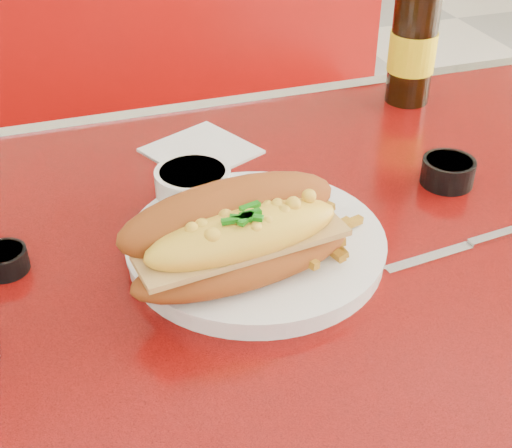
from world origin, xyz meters
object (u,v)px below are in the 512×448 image
object	(u,v)px
diner_table	(295,345)
sauce_cup_left	(4,260)
fork	(241,259)
mac_hoagie	(238,236)
sauce_cup_right	(448,171)
knife	(464,246)
booth_bench_far	(170,220)
beer_bottle	(414,35)
dinner_plate	(256,245)
gravy_ramekin	(193,188)

from	to	relation	value
diner_table	sauce_cup_left	size ratio (longest dim) A/B	22.08
fork	mac_hoagie	bearing A→B (deg)	170.20
diner_table	sauce_cup_right	distance (m)	0.30
mac_hoagie	knife	xyz separation A→B (m)	(0.27, -0.02, -0.06)
sauce_cup_left	sauce_cup_right	distance (m)	0.56
booth_bench_far	beer_bottle	distance (m)	0.83
dinner_plate	fork	world-z (taller)	same
dinner_plate	knife	size ratio (longest dim) A/B	1.98
dinner_plate	mac_hoagie	distance (m)	0.08
beer_bottle	dinner_plate	bearing A→B (deg)	-138.91
diner_table	mac_hoagie	world-z (taller)	mac_hoagie
booth_bench_far	beer_bottle	xyz separation A→B (m)	(0.31, -0.50, 0.59)
mac_hoagie	gravy_ramekin	distance (m)	0.17
booth_bench_far	sauce_cup_right	xyz separation A→B (m)	(0.23, -0.75, 0.50)
dinner_plate	sauce_cup_left	size ratio (longest dim) A/B	6.38
sauce_cup_left	beer_bottle	size ratio (longest dim) A/B	0.19
sauce_cup_right	knife	distance (m)	0.15
booth_bench_far	mac_hoagie	size ratio (longest dim) A/B	4.71
gravy_ramekin	sauce_cup_left	distance (m)	0.24
diner_table	gravy_ramekin	size ratio (longest dim) A/B	10.47
booth_bench_far	sauce_cup_left	xyz separation A→B (m)	(-0.32, -0.75, 0.50)
knife	beer_bottle	bearing A→B (deg)	64.65
dinner_plate	sauce_cup_left	distance (m)	0.28
mac_hoagie	fork	bearing A→B (deg)	58.53
booth_bench_far	diner_table	bearing A→B (deg)	-90.00
sauce_cup_left	sauce_cup_right	xyz separation A→B (m)	(0.56, 0.01, 0.00)
diner_table	dinner_plate	distance (m)	0.18
sauce_cup_left	beer_bottle	world-z (taller)	beer_bottle
booth_bench_far	sauce_cup_right	size ratio (longest dim) A/B	13.90
dinner_plate	sauce_cup_right	distance (m)	0.29
sauce_cup_left	knife	xyz separation A→B (m)	(0.50, -0.13, -0.01)
booth_bench_far	fork	distance (m)	0.99
fork	diner_table	bearing A→B (deg)	-52.72
booth_bench_far	gravy_ramekin	distance (m)	0.87
diner_table	dinner_plate	size ratio (longest dim) A/B	3.46
dinner_plate	gravy_ramekin	world-z (taller)	gravy_ramekin
beer_bottle	sauce_cup_right	bearing A→B (deg)	-107.06
fork	beer_bottle	distance (m)	0.53
sauce_cup_left	fork	bearing A→B (deg)	-20.39
fork	sauce_cup_right	bearing A→B (deg)	-58.26
mac_hoagie	sauce_cup_right	bearing A→B (deg)	12.62
dinner_plate	sauce_cup_right	size ratio (longest dim) A/B	4.11
knife	mac_hoagie	bearing A→B (deg)	170.38
mac_hoagie	fork	xyz separation A→B (m)	(0.01, 0.02, -0.05)
knife	gravy_ramekin	bearing A→B (deg)	139.82
diner_table	gravy_ramekin	world-z (taller)	gravy_ramekin
sauce_cup_left	diner_table	bearing A→B (deg)	-9.78
mac_hoagie	gravy_ramekin	xyz separation A→B (m)	(-0.01, 0.17, -0.04)
dinner_plate	knife	bearing A→B (deg)	-16.24
gravy_ramekin	beer_bottle	size ratio (longest dim) A/B	0.41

